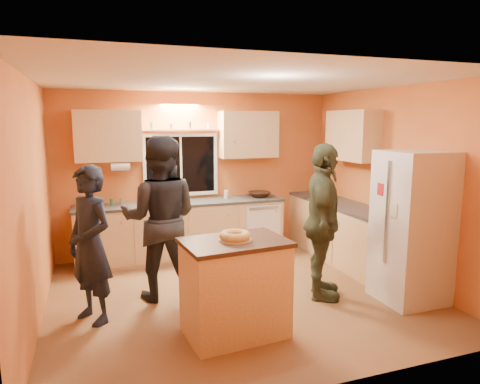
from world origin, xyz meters
name	(u,v)px	position (x,y,z in m)	size (l,w,h in m)	color
ground	(239,295)	(0.00, 0.00, 0.00)	(4.50, 4.50, 0.00)	brown
room_shell	(237,162)	(0.12, 0.41, 1.62)	(4.54, 4.04, 2.61)	orange
back_counter	(205,228)	(0.01, 1.70, 0.45)	(4.23, 0.62, 0.90)	tan
right_counter	(352,236)	(1.95, 0.50, 0.45)	(0.62, 1.84, 0.90)	tan
refrigerator	(412,227)	(1.89, -0.80, 0.90)	(0.72, 0.70, 1.80)	silver
island	(235,287)	(-0.36, -0.92, 0.50)	(1.07, 0.78, 0.98)	tan
bundt_pastry	(235,236)	(-0.36, -0.92, 1.03)	(0.31, 0.31, 0.09)	tan
person_left	(90,245)	(-1.71, -0.12, 0.84)	(0.62, 0.40, 1.69)	black
person_center	(160,218)	(-0.91, 0.27, 0.99)	(0.96, 0.75, 1.97)	black
person_right	(323,222)	(0.93, -0.38, 0.94)	(1.10, 0.46, 1.88)	#2E3522
mixing_bowl	(260,194)	(0.96, 1.72, 0.94)	(0.35, 0.35, 0.09)	black
utensil_crock	(174,197)	(-0.47, 1.70, 0.99)	(0.14, 0.14, 0.17)	beige
potted_plant	(389,207)	(1.95, -0.30, 1.05)	(0.26, 0.23, 0.29)	gray
red_box	(330,196)	(2.02, 1.26, 0.94)	(0.16, 0.12, 0.07)	#A51925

